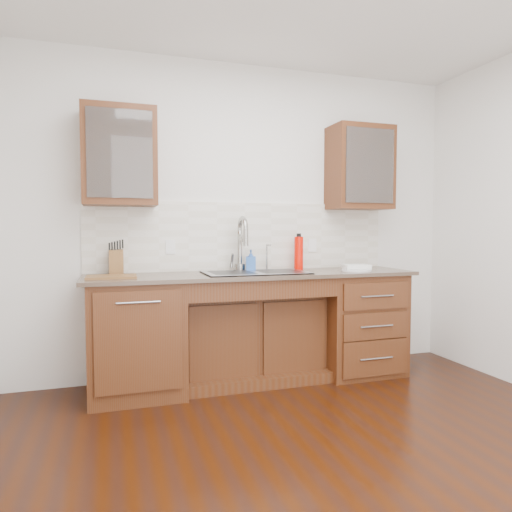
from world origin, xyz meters
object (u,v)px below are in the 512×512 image
object	(u,v)px
water_bottle	(299,253)
knife_block	(116,262)
cutting_board	(112,277)
soap_bottle	(251,260)
plate	(356,270)

from	to	relation	value
water_bottle	knife_block	distance (m)	1.55
cutting_board	water_bottle	bearing A→B (deg)	7.99
soap_bottle	plate	world-z (taller)	soap_bottle
water_bottle	knife_block	xyz separation A→B (m)	(-1.55, 0.02, -0.05)
soap_bottle	water_bottle	xyz separation A→B (m)	(0.45, 0.01, 0.05)
plate	knife_block	bearing A→B (deg)	171.13
water_bottle	knife_block	size ratio (longest dim) A/B	1.49
plate	knife_block	xyz separation A→B (m)	(-1.96, 0.31, 0.09)
plate	cutting_board	bearing A→B (deg)	178.13
plate	cutting_board	world-z (taller)	cutting_board
water_bottle	plate	size ratio (longest dim) A/B	1.14
soap_bottle	water_bottle	size ratio (longest dim) A/B	0.63
soap_bottle	plate	distance (m)	0.91
water_bottle	cutting_board	xyz separation A→B (m)	(-1.59, -0.22, -0.14)
soap_bottle	water_bottle	distance (m)	0.45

